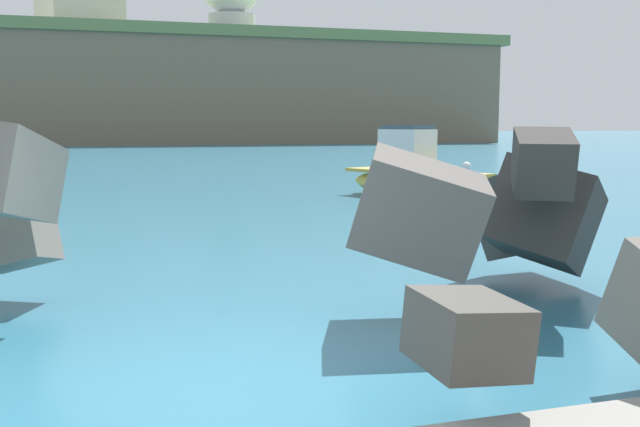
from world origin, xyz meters
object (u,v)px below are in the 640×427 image
station_building_west (90,11)px  station_building_annex (55,19)px  mooring_buoy_middle (467,166)px  boat_near_centre (414,176)px

station_building_west → station_building_annex: size_ratio=1.38×
mooring_buoy_middle → station_building_west: (-16.86, 59.63, 15.01)m
mooring_buoy_middle → station_building_west: bearing=105.8°
station_building_west → station_building_annex: bearing=114.2°
boat_near_centre → mooring_buoy_middle: size_ratio=12.46×
boat_near_centre → mooring_buoy_middle: boat_near_centre is taller
mooring_buoy_middle → station_building_west: 63.76m
station_building_annex → station_building_west: bearing=-65.8°
boat_near_centre → station_building_west: size_ratio=0.67×
boat_near_centre → station_building_annex: size_ratio=0.92×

